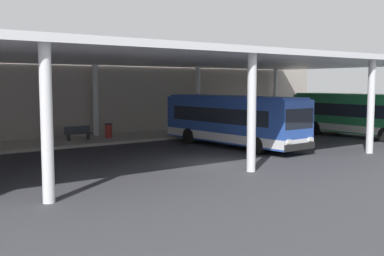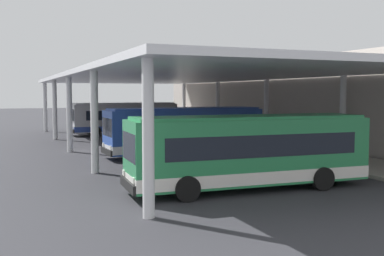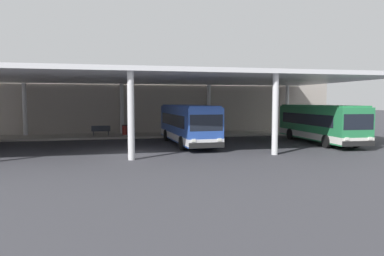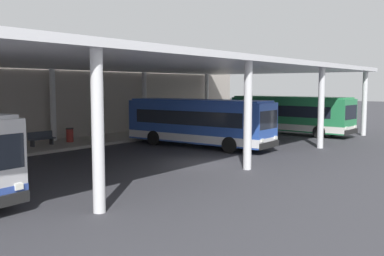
{
  "view_description": "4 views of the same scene",
  "coord_description": "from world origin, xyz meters",
  "px_view_note": "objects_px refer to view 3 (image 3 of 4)",
  "views": [
    {
      "loc": [
        -14.57,
        -17.58,
        3.96
      ],
      "look_at": [
        0.78,
        2.98,
        1.5
      ],
      "focal_mm": 43.88,
      "sensor_mm": 36.0,
      "label": 1
    },
    {
      "loc": [
        32.79,
        -6.93,
        4.12
      ],
      "look_at": [
        5.95,
        4.31,
        1.9
      ],
      "focal_mm": 42.89,
      "sensor_mm": 36.0,
      "label": 2
    },
    {
      "loc": [
        -1.2,
        -23.92,
        3.5
      ],
      "look_at": [
        5.31,
        4.5,
        1.3
      ],
      "focal_mm": 33.52,
      "sensor_mm": 36.0,
      "label": 3
    },
    {
      "loc": [
        -18.23,
        -13.35,
        4.09
      ],
      "look_at": [
        1.72,
        2.29,
        1.62
      ],
      "focal_mm": 40.75,
      "sensor_mm": 36.0,
      "label": 4
    }
  ],
  "objects_px": {
    "bus_second_bay": "(188,124)",
    "trash_bin": "(125,130)",
    "bench_waiting": "(101,130)",
    "bus_middle_bay": "(319,123)"
  },
  "relations": [
    {
      "from": "bus_second_bay",
      "to": "bench_waiting",
      "type": "distance_m",
      "value": 10.35
    },
    {
      "from": "bus_second_bay",
      "to": "bench_waiting",
      "type": "bearing_deg",
      "value": 132.68
    },
    {
      "from": "bus_second_bay",
      "to": "trash_bin",
      "type": "xyz_separation_m",
      "value": [
        -4.71,
        7.64,
        -0.98
      ]
    },
    {
      "from": "bench_waiting",
      "to": "trash_bin",
      "type": "relative_size",
      "value": 1.84
    },
    {
      "from": "bus_second_bay",
      "to": "bench_waiting",
      "type": "relative_size",
      "value": 5.89
    },
    {
      "from": "bench_waiting",
      "to": "bus_middle_bay",
      "type": "bearing_deg",
      "value": -26.64
    },
    {
      "from": "bus_second_bay",
      "to": "bus_middle_bay",
      "type": "bearing_deg",
      "value": -7.46
    },
    {
      "from": "bus_second_bay",
      "to": "trash_bin",
      "type": "bearing_deg",
      "value": 121.64
    },
    {
      "from": "bench_waiting",
      "to": "trash_bin",
      "type": "distance_m",
      "value": 2.28
    },
    {
      "from": "bench_waiting",
      "to": "trash_bin",
      "type": "xyz_separation_m",
      "value": [
        2.28,
        0.07,
        0.01
      ]
    }
  ]
}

